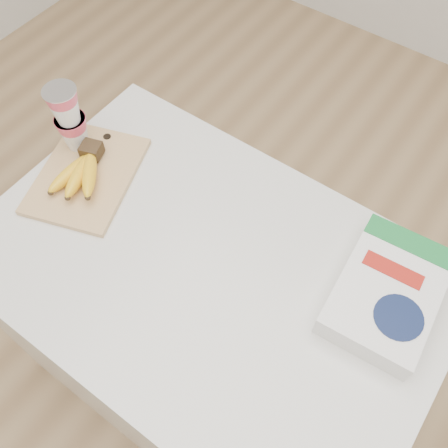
# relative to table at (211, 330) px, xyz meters

# --- Properties ---
(room) EXTENTS (4.00, 4.00, 4.00)m
(room) POSITION_rel_table_xyz_m (0.00, 0.00, 0.96)
(room) COLOR tan
(room) RESTS_ON ground
(table) EXTENTS (1.04, 0.69, 0.78)m
(table) POSITION_rel_table_xyz_m (0.00, 0.00, 0.00)
(table) COLOR silver
(table) RESTS_ON ground
(cutting_board) EXTENTS (0.30, 0.36, 0.02)m
(cutting_board) POSITION_rel_table_xyz_m (-0.39, 0.03, 0.40)
(cutting_board) COLOR tan
(cutting_board) RESTS_ON table
(bananas) EXTENTS (0.14, 0.18, 0.06)m
(bananas) POSITION_rel_table_xyz_m (-0.39, 0.02, 0.43)
(bananas) COLOR #382816
(bananas) RESTS_ON cutting_board
(yogurt_stack) EXTENTS (0.08, 0.08, 0.18)m
(yogurt_stack) POSITION_rel_table_xyz_m (-0.47, 0.08, 0.50)
(yogurt_stack) COLOR white
(yogurt_stack) RESTS_ON cutting_board
(cereal_box) EXTENTS (0.22, 0.30, 0.06)m
(cereal_box) POSITION_rel_table_xyz_m (0.35, 0.16, 0.42)
(cereal_box) COLOR white
(cereal_box) RESTS_ON table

